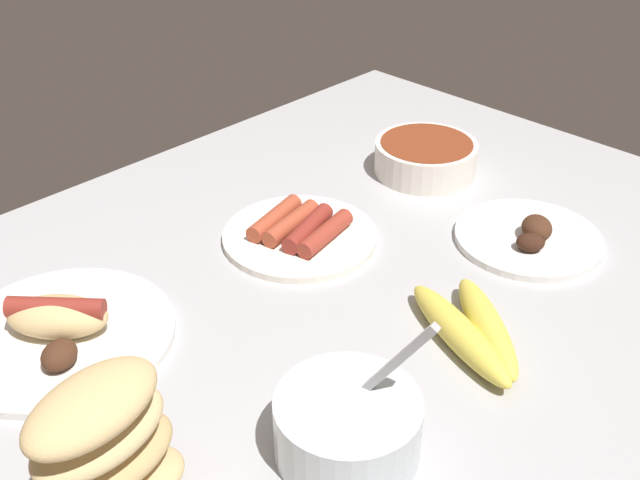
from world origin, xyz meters
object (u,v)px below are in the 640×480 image
Objects in this scene: plate_sausages at (300,233)px; plate_hotdog_assembled at (60,329)px; bowl_coleslaw at (348,424)px; banana_bunch at (473,330)px; plate_grilled_meat at (529,237)px; bread_stack at (105,447)px; bowl_chili at (426,156)px.

plate_sausages is 0.83× the size of plate_hotdog_assembled.
plate_sausages is at bearing 52.42° from bowl_coleslaw.
plate_sausages is 33.62cm from plate_hotdog_assembled.
plate_sausages is at bearing 86.96° from banana_bunch.
plate_hotdog_assembled reaches higher than plate_grilled_meat.
bread_stack is 71.70cm from bowl_chili.
bowl_coleslaw reaches higher than bowl_chili.
plate_grilled_meat is (21.01, -22.56, -0.24)cm from plate_sausages.
bowl_chili is (6.34, 22.55, 1.95)cm from plate_grilled_meat.
plate_grilled_meat is 23.47cm from banana_bunch.
bowl_chili is at bearing 45.10° from banana_bunch.
plate_grilled_meat is 1.21× the size of bowl_coleslaw.
bread_stack is at bearing -164.37° from bowl_chili.
plate_hotdog_assembled is at bearing 173.00° from plate_sausages.
plate_grilled_meat is at bearing -47.04° from plate_sausages.
bowl_coleslaw is at bearing -72.75° from plate_hotdog_assembled.
plate_grilled_meat is at bearing 15.97° from banana_bunch.
bread_stack is 21.71cm from bowl_coleslaw.
plate_hotdog_assembled is (8.20, 23.40, -5.61)cm from bread_stack.
bread_stack is at bearing -155.09° from plate_sausages.
banana_bunch is 21.42cm from bowl_coleslaw.
plate_hotdog_assembled is 1.60× the size of bowl_chili.
bread_stack is at bearing 177.02° from plate_grilled_meat.
bowl_coleslaw reaches higher than plate_sausages.
plate_sausages is 27.41cm from bowl_chili.
plate_sausages is 1.09× the size of banana_bunch.
plate_grilled_meat reaches higher than banana_bunch.
bowl_coleslaw is at bearing -178.13° from banana_bunch.
plate_hotdog_assembled is (-33.37, 4.10, 0.49)cm from plate_sausages.
bread_stack reaches higher than banana_bunch.
plate_grilled_meat is (54.38, -26.66, -0.73)cm from plate_hotdog_assembled.
bread_stack is 62.98cm from plate_grilled_meat.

